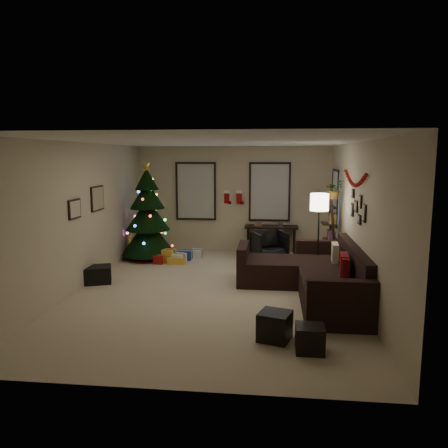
{
  "coord_description": "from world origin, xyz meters",
  "views": [
    {
      "loc": [
        1.02,
        -7.72,
        2.45
      ],
      "look_at": [
        0.1,
        0.6,
        1.15
      ],
      "focal_mm": 35.17,
      "sensor_mm": 36.0,
      "label": 1
    }
  ],
  "objects_px": {
    "christmas_tree": "(148,218)",
    "bookshelf": "(331,235)",
    "desk": "(271,229)",
    "sofa": "(315,278)",
    "desk_chair": "(269,245)"
  },
  "relations": [
    {
      "from": "sofa",
      "to": "desk_chair",
      "type": "bearing_deg",
      "value": 107.88
    },
    {
      "from": "christmas_tree",
      "to": "bookshelf",
      "type": "relative_size",
      "value": 1.5
    },
    {
      "from": "christmas_tree",
      "to": "bookshelf",
      "type": "bearing_deg",
      "value": -7.74
    },
    {
      "from": "christmas_tree",
      "to": "desk_chair",
      "type": "xyz_separation_m",
      "value": [
        2.89,
        0.21,
        -0.63
      ]
    },
    {
      "from": "bookshelf",
      "to": "desk",
      "type": "bearing_deg",
      "value": 132.03
    },
    {
      "from": "christmas_tree",
      "to": "bookshelf",
      "type": "distance_m",
      "value": 4.27
    },
    {
      "from": "christmas_tree",
      "to": "desk",
      "type": "height_order",
      "value": "christmas_tree"
    },
    {
      "from": "sofa",
      "to": "bookshelf",
      "type": "bearing_deg",
      "value": 74.5
    },
    {
      "from": "sofa",
      "to": "desk_chair",
      "type": "height_order",
      "value": "sofa"
    },
    {
      "from": "christmas_tree",
      "to": "sofa",
      "type": "distance_m",
      "value": 4.47
    },
    {
      "from": "bookshelf",
      "to": "christmas_tree",
      "type": "bearing_deg",
      "value": 172.26
    },
    {
      "from": "christmas_tree",
      "to": "bookshelf",
      "type": "xyz_separation_m",
      "value": [
        4.23,
        -0.57,
        -0.21
      ]
    },
    {
      "from": "sofa",
      "to": "desk",
      "type": "height_order",
      "value": "sofa"
    },
    {
      "from": "desk_chair",
      "to": "bookshelf",
      "type": "distance_m",
      "value": 1.61
    },
    {
      "from": "desk",
      "to": "desk_chair",
      "type": "relative_size",
      "value": 1.88
    }
  ]
}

